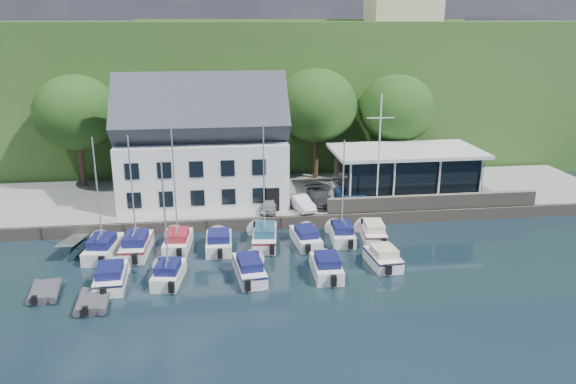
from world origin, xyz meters
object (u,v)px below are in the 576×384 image
object	(u,v)px
boat_r1_4	(264,184)
dinghy_1	(93,300)
harbor_building	(203,151)
boat_r2_4	(383,256)
boat_r1_0	(98,194)
car_blue	(352,195)
car_white	(301,202)
boat_r2_2	(249,267)
boat_r1_1	(132,190)
boat_r1_3	(219,240)
boat_r2_0	(111,275)
car_silver	(269,205)
boat_r2_3	(327,265)
boat_r1_5	(306,235)
club_pavilion	(405,171)
flagpole	(379,153)
boat_r1_2	(175,192)
boat_r1_6	(343,186)
car_dgrey	(320,197)
dinghy_0	(45,290)
boat_r2_1	(165,218)
boat_r1_7	(373,230)

from	to	relation	value
boat_r1_4	dinghy_1	size ratio (longest dim) A/B	2.96
harbor_building	boat_r2_4	size ratio (longest dim) A/B	3.02
boat_r1_0	car_blue	bearing A→B (deg)	25.51
car_white	boat_r2_2	world-z (taller)	car_white
boat_r1_1	boat_r1_3	xyz separation A→B (m)	(5.89, -0.05, -4.07)
dinghy_1	boat_r2_0	bearing A→B (deg)	72.91
boat_r1_0	boat_r1_3	bearing A→B (deg)	7.82
car_silver	boat_r1_0	size ratio (longest dim) A/B	0.35
boat_r2_4	boat_r2_3	bearing A→B (deg)	-171.93
boat_r1_0	boat_r1_4	xyz separation A→B (m)	(11.65, 0.62, 0.14)
boat_r1_5	boat_r1_3	bearing A→B (deg)	176.99
club_pavilion	flagpole	distance (m)	6.06
boat_r1_0	boat_r2_0	distance (m)	6.41
boat_r1_2	boat_r1_6	size ratio (longest dim) A/B	1.00
boat_r2_0	boat_r2_3	size ratio (longest dim) A/B	1.06
boat_r1_6	boat_r2_4	world-z (taller)	boat_r1_6
car_blue	boat_r1_1	size ratio (longest dim) A/B	0.43
car_dgrey	boat_r1_0	world-z (taller)	boat_r1_0
car_silver	car_white	distance (m)	2.63
car_white	dinghy_0	size ratio (longest dim) A/B	1.21
boat_r2_0	dinghy_1	world-z (taller)	boat_r2_0
club_pavilion	dinghy_1	distance (m)	29.51
boat_r2_1	boat_r2_4	world-z (taller)	boat_r2_1
boat_r1_3	dinghy_1	world-z (taller)	boat_r1_3
boat_r1_2	boat_r1_7	world-z (taller)	boat_r1_2
boat_r1_3	car_silver	bearing A→B (deg)	52.26
car_silver	boat_r2_1	xyz separation A→B (m)	(-7.52, -10.20, 2.79)
flagpole	boat_r2_0	bearing A→B (deg)	-154.20
boat_r1_3	boat_r1_6	bearing A→B (deg)	4.81
boat_r2_3	boat_r2_4	world-z (taller)	boat_r2_3
car_blue	boat_r2_4	distance (m)	10.76
dinghy_0	boat_r2_4	bearing A→B (deg)	-2.87
boat_r1_1	dinghy_0	xyz separation A→B (m)	(-4.78, -6.00, -4.43)
boat_r1_6	boat_r2_1	distance (m)	13.77
car_silver	boat_r2_0	size ratio (longest dim) A/B	0.56
boat_r1_1	boat_r2_0	xyz separation A→B (m)	(-0.98, -5.02, -4.07)
boat_r2_2	boat_r1_6	bearing A→B (deg)	30.48
boat_r1_3	club_pavilion	bearing A→B (deg)	28.44
boat_r2_1	dinghy_1	bearing A→B (deg)	-138.73
boat_r1_0	boat_r1_4	world-z (taller)	boat_r1_4
boat_r1_0	harbor_building	bearing A→B (deg)	59.81
harbor_building	boat_r1_7	bearing A→B (deg)	-34.18
boat_r1_4	boat_r2_3	size ratio (longest dim) A/B	1.76
car_white	boat_r2_1	bearing A→B (deg)	-150.59
car_silver	dinghy_0	bearing A→B (deg)	-129.21
car_silver	boat_r2_3	distance (m)	10.92
club_pavilion	boat_r1_7	bearing A→B (deg)	-122.23
club_pavilion	dinghy_0	world-z (taller)	club_pavilion
car_blue	boat_r1_3	xyz separation A→B (m)	(-11.55, -6.35, -0.99)
boat_r1_2	boat_r2_1	size ratio (longest dim) A/B	1.00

